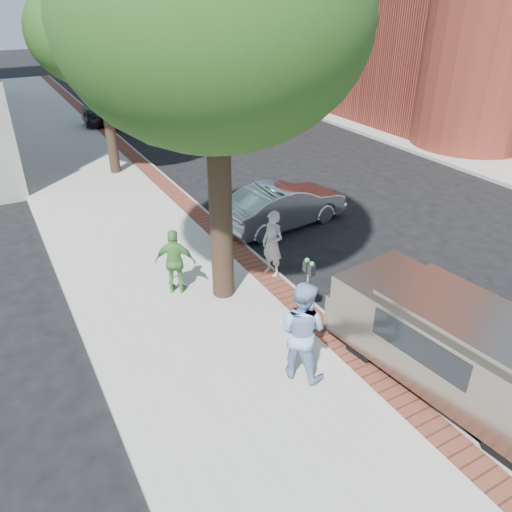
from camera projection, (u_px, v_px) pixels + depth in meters
ground at (286, 332)px, 11.02m from camera, size 120.00×120.00×0.00m
sidewalk at (119, 214)px, 16.48m from camera, size 5.00×60.00×0.15m
brick_strip at (181, 199)px, 17.37m from camera, size 0.60×60.00×0.01m
curb at (191, 199)px, 17.56m from camera, size 0.10×60.00×0.15m
sidewalk_far at (458, 146)px, 23.28m from camera, size 5.00×60.00×0.15m
signal_near at (87, 77)px, 27.17m from camera, size 0.70×0.15×3.80m
signal_far at (270, 63)px, 32.11m from camera, size 0.70×0.15×3.80m
tree_near at (214, 20)px, 9.25m from camera, size 6.00×6.00×8.51m
tree_far at (96, 31)px, 17.45m from camera, size 4.80×4.80×7.14m
parking_meter at (309, 277)px, 10.77m from camera, size 0.12×0.32×1.47m
person_gray at (273, 244)px, 12.53m from camera, size 0.56×0.71×1.73m
person_officer at (301, 330)px, 9.17m from camera, size 1.18×1.25×2.03m
person_green at (175, 262)px, 11.81m from camera, size 1.03×0.85×1.65m
sedan_silver at (283, 205)px, 15.54m from camera, size 4.33×1.95×1.38m
bg_car at (129, 110)px, 26.69m from camera, size 4.86×2.14×1.63m
van at (450, 341)px, 9.17m from camera, size 2.43×5.09×1.81m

